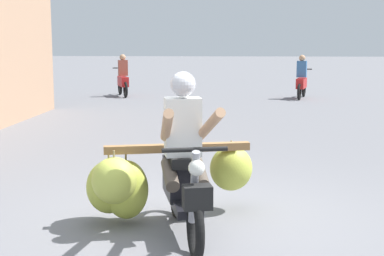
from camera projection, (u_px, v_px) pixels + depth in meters
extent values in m
plane|color=slate|center=(195.00, 225.00, 5.82)|extent=(120.00, 120.00, 0.00)
torus|color=black|center=(195.00, 228.00, 4.87)|extent=(0.21, 0.56, 0.56)
torus|color=black|center=(176.00, 192.00, 6.04)|extent=(0.21, 0.56, 0.56)
cube|color=black|center=(186.00, 207.00, 5.35)|extent=(0.37, 0.60, 0.08)
cube|color=black|center=(180.00, 178.00, 5.71)|extent=(0.42, 0.69, 0.36)
cube|color=black|center=(181.00, 158.00, 5.60)|extent=(0.39, 0.64, 0.10)
cylinder|color=gray|center=(194.00, 188.00, 4.87)|extent=(0.13, 0.29, 0.69)
cylinder|color=black|center=(195.00, 150.00, 4.78)|extent=(0.55, 0.17, 0.04)
sphere|color=silver|center=(197.00, 168.00, 4.73)|extent=(0.14, 0.14, 0.14)
cube|color=black|center=(197.00, 197.00, 4.72)|extent=(0.27, 0.21, 0.20)
cube|color=black|center=(195.00, 194.00, 4.82)|extent=(0.16, 0.30, 0.04)
cube|color=olive|center=(178.00, 148.00, 5.81)|extent=(1.48, 0.45, 0.08)
cube|color=olive|center=(175.00, 148.00, 5.99)|extent=(1.33, 0.40, 0.06)
ellipsoid|color=#B5BF45|center=(231.00, 168.00, 6.24)|extent=(0.59, 0.56, 0.49)
cylinder|color=#998459|center=(231.00, 145.00, 6.20)|extent=(0.02, 0.02, 0.09)
ellipsoid|color=#B2BC42|center=(126.00, 190.00, 5.81)|extent=(0.54, 0.50, 0.61)
cylinder|color=#998459|center=(126.00, 156.00, 5.76)|extent=(0.02, 0.02, 0.16)
ellipsoid|color=#C0CA50|center=(115.00, 181.00, 5.67)|extent=(0.47, 0.43, 0.47)
cylinder|color=#998459|center=(114.00, 155.00, 5.64)|extent=(0.02, 0.02, 0.10)
ellipsoid|color=#B4BE43|center=(109.00, 187.00, 5.86)|extent=(0.61, 0.58, 0.56)
cylinder|color=#998459|center=(109.00, 155.00, 5.81)|extent=(0.02, 0.02, 0.17)
cube|color=silver|center=(183.00, 127.00, 5.43)|extent=(0.38, 0.29, 0.56)
sphere|color=silver|center=(183.00, 84.00, 5.35)|extent=(0.24, 0.24, 0.24)
cylinder|color=tan|center=(210.00, 125.00, 5.12)|extent=(0.31, 0.71, 0.39)
cylinder|color=tan|center=(167.00, 126.00, 5.06)|extent=(0.21, 0.72, 0.39)
cylinder|color=#4C4238|center=(199.00, 173.00, 5.40)|extent=(0.23, 0.46, 0.27)
cylinder|color=#4C4238|center=(170.00, 174.00, 5.36)|extent=(0.23, 0.46, 0.27)
torus|color=black|center=(304.00, 89.00, 18.85)|extent=(0.20, 0.52, 0.52)
torus|color=black|center=(299.00, 92.00, 17.81)|extent=(0.20, 0.52, 0.52)
cube|color=red|center=(301.00, 83.00, 18.20)|extent=(0.45, 0.93, 0.32)
cylinder|color=black|center=(304.00, 69.00, 18.70)|extent=(0.49, 0.16, 0.04)
cube|color=#386699|center=(302.00, 69.00, 18.11)|extent=(0.34, 0.27, 0.52)
sphere|color=tan|center=(302.00, 58.00, 18.08)|extent=(0.20, 0.20, 0.20)
torus|color=black|center=(120.00, 87.00, 19.61)|extent=(0.26, 0.52, 0.52)
torus|color=black|center=(126.00, 90.00, 18.56)|extent=(0.26, 0.52, 0.52)
cube|color=red|center=(123.00, 81.00, 18.95)|extent=(0.54, 0.93, 0.32)
cylinder|color=black|center=(120.00, 68.00, 19.46)|extent=(0.48, 0.21, 0.04)
cube|color=#994738|center=(123.00, 68.00, 18.87)|extent=(0.35, 0.29, 0.52)
sphere|color=tan|center=(123.00, 57.00, 18.83)|extent=(0.20, 0.20, 0.20)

